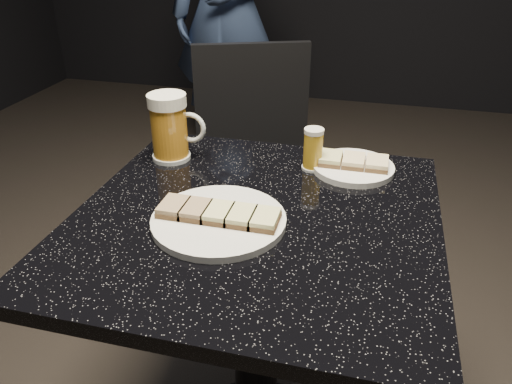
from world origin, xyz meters
TOP-DOWN VIEW (x-y plane):
  - plate_large at (-0.06, -0.05)m, footprint 0.26×0.26m
  - plate_small at (0.17, 0.24)m, footprint 0.19×0.19m
  - patron at (-0.60, 1.75)m, footprint 0.61×0.41m
  - table at (0.00, 0.00)m, footprint 0.70×0.70m
  - beer_mug at (-0.26, 0.20)m, footprint 0.13×0.09m
  - beer_tumbler at (0.07, 0.23)m, footprint 0.05×0.05m
  - chair at (-0.20, 0.77)m, footprint 0.54×0.54m
  - canapes_on_plate_large at (-0.06, -0.05)m, footprint 0.23×0.07m
  - canapes_on_plate_small at (0.17, 0.24)m, footprint 0.15×0.07m

SIDE VIEW (x-z plane):
  - chair at x=-0.20m, z-range 0.06..0.94m
  - table at x=0.00m, z-range 0.13..0.88m
  - plate_large at x=-0.06m, z-range 0.75..0.76m
  - plate_small at x=0.17m, z-range 0.75..0.76m
  - canapes_on_plate_large at x=-0.06m, z-range 0.76..0.78m
  - canapes_on_plate_small at x=0.17m, z-range 0.76..0.78m
  - beer_tumbler at x=0.07m, z-range 0.75..0.85m
  - patron at x=-0.60m, z-range 0.00..1.65m
  - beer_mug at x=-0.26m, z-range 0.75..0.91m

